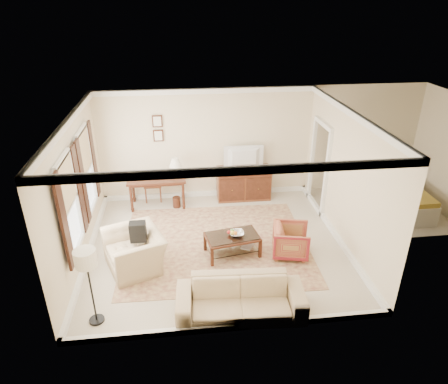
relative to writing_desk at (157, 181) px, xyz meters
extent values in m
cube|color=beige|center=(1.30, -2.04, -0.68)|extent=(5.50, 5.00, 0.01)
cube|color=white|center=(1.30, -2.04, 2.22)|extent=(5.50, 5.00, 0.01)
cube|color=beige|center=(1.30, 0.46, 0.77)|extent=(5.50, 0.01, 2.90)
cube|color=beige|center=(1.30, -4.54, 0.77)|extent=(5.50, 0.01, 2.90)
cube|color=beige|center=(-1.45, -2.04, 0.77)|extent=(0.01, 5.00, 2.90)
cube|color=beige|center=(4.05, -2.04, 0.77)|extent=(0.01, 5.00, 2.90)
cube|color=beige|center=(5.55, -0.89, -0.68)|extent=(3.00, 2.70, 0.01)
cube|color=beige|center=(7.05, -0.89, 0.77)|extent=(0.01, 2.70, 2.90)
cube|color=maroon|center=(1.29, -1.99, -0.68)|extent=(4.07, 3.52, 0.01)
cube|color=#4C2315|center=(0.00, 0.00, 0.08)|extent=(1.45, 0.73, 0.05)
cylinder|color=#4C2315|center=(-0.65, -0.28, -0.31)|extent=(0.07, 0.07, 0.74)
cylinder|color=#4C2315|center=(0.65, -0.28, -0.31)|extent=(0.07, 0.07, 0.74)
cylinder|color=#4C2315|center=(-0.65, 0.28, -0.31)|extent=(0.07, 0.07, 0.74)
cylinder|color=#4C2315|center=(0.65, 0.28, -0.31)|extent=(0.07, 0.07, 0.74)
cube|color=brown|center=(2.25, 0.16, -0.25)|extent=(1.40, 0.54, 0.86)
imported|color=black|center=(2.25, 0.14, 0.67)|extent=(0.98, 0.57, 0.13)
cube|color=#4C2315|center=(1.60, -2.38, -0.26)|extent=(1.18, 0.81, 0.04)
cube|color=silver|center=(1.60, -2.38, -0.23)|extent=(1.11, 0.74, 0.01)
cube|color=silver|center=(1.60, -2.38, -0.53)|extent=(1.09, 0.72, 0.02)
cube|color=#4C2315|center=(1.14, -2.76, -0.47)|extent=(0.07, 0.07, 0.42)
cube|color=#4C2315|center=(2.16, -2.58, -0.47)|extent=(0.07, 0.07, 0.42)
cube|color=#4C2315|center=(1.04, -2.19, -0.47)|extent=(0.07, 0.07, 0.42)
cube|color=#4C2315|center=(2.06, -2.01, -0.47)|extent=(0.07, 0.07, 0.42)
imported|color=silver|center=(1.69, -2.39, -0.17)|extent=(0.42, 0.42, 0.10)
imported|color=brown|center=(1.52, -2.33, -0.50)|extent=(0.25, 0.19, 0.38)
imported|color=brown|center=(1.83, -2.34, -0.51)|extent=(0.25, 0.16, 0.38)
imported|color=maroon|center=(2.81, -2.54, -0.31)|extent=(0.82, 0.85, 0.74)
imported|color=tan|center=(-0.38, -2.59, -0.17)|extent=(1.13, 1.37, 1.02)
cube|color=black|center=(-0.29, -2.46, 0.08)|extent=(0.28, 0.36, 0.40)
imported|color=tan|center=(1.50, -4.13, -0.26)|extent=(2.20, 0.77, 0.85)
cylinder|color=black|center=(-0.93, -4.04, -0.66)|extent=(0.25, 0.25, 0.04)
cylinder|color=black|center=(-0.93, -4.04, -0.07)|extent=(0.03, 0.03, 1.20)
cylinder|color=silver|center=(-0.93, -4.04, 0.60)|extent=(0.35, 0.35, 0.28)
camera|label=1|loc=(0.60, -9.31, 4.24)|focal=32.00mm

